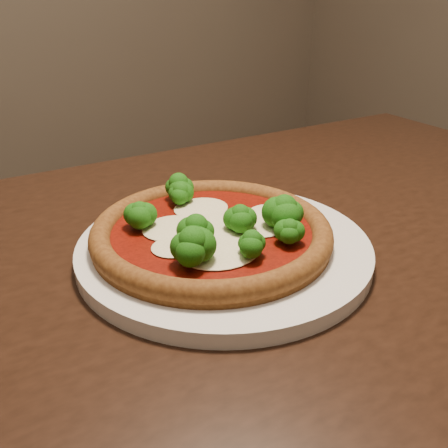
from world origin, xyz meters
TOP-DOWN VIEW (x-y plane):
  - dining_table at (0.06, 0.03)m, footprint 1.32×0.80m
  - plate at (-0.00, -0.00)m, footprint 0.34×0.34m
  - pizza at (-0.01, 0.00)m, footprint 0.28×0.28m

SIDE VIEW (x-z plane):
  - dining_table at x=0.06m, z-range 0.27..1.02m
  - plate at x=0.00m, z-range 0.75..0.77m
  - pizza at x=-0.01m, z-range 0.75..0.81m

